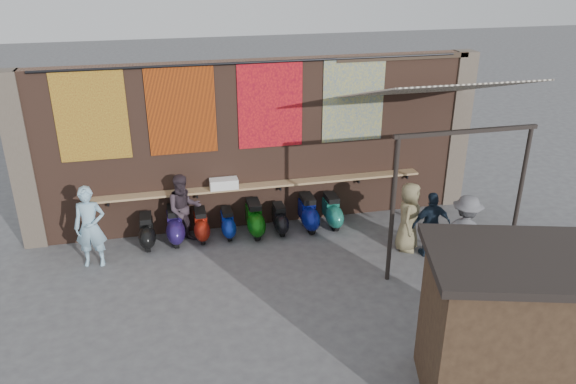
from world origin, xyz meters
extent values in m
plane|color=#474749|center=(0.00, 0.00, 0.00)|extent=(70.00, 70.00, 0.00)
cube|color=brown|center=(0.00, 2.70, 2.00)|extent=(10.00, 0.40, 4.00)
cube|color=#4C4238|center=(-5.20, 2.70, 2.00)|extent=(0.50, 0.50, 4.00)
cube|color=#4C4238|center=(5.20, 2.70, 2.00)|extent=(0.50, 0.50, 4.00)
cube|color=#9E7A51|center=(0.00, 2.33, 1.10)|extent=(8.00, 0.32, 0.05)
cube|color=white|center=(-0.87, 2.30, 1.24)|extent=(0.65, 0.31, 0.23)
cube|color=maroon|center=(-3.60, 2.48, 3.00)|extent=(1.50, 0.02, 2.00)
cube|color=#E44F0D|center=(-1.70, 2.48, 3.00)|extent=(1.50, 0.02, 2.00)
cube|color=red|center=(0.30, 2.48, 3.00)|extent=(1.50, 0.02, 2.00)
cube|color=#2A4C9A|center=(2.30, 2.48, 3.00)|extent=(1.50, 0.02, 2.00)
cylinder|color=black|center=(0.00, 2.47, 3.98)|extent=(9.50, 0.06, 0.06)
imported|color=#8DB7CE|center=(-3.82, 1.40, 0.90)|extent=(0.70, 0.51, 1.80)
imported|color=#342830|center=(-1.84, 2.00, 0.83)|extent=(0.89, 0.75, 1.65)
imported|color=#162231|center=(3.38, 0.13, 0.75)|extent=(0.89, 0.40, 1.50)
imported|color=#5A5A5F|center=(3.79, -0.55, 0.84)|extent=(1.23, 1.18, 1.68)
imported|color=#7F7451|center=(3.01, 0.50, 0.80)|extent=(0.85, 0.94, 1.61)
cube|color=black|center=(2.40, -4.05, 1.16)|extent=(2.50, 2.14, 2.32)
cube|color=black|center=(2.40, -4.05, 2.38)|extent=(2.82, 2.44, 0.12)
cube|color=gold|center=(2.63, -3.24, 1.68)|extent=(1.16, 0.37, 0.50)
cube|color=#473321|center=(2.63, -3.24, 0.85)|extent=(1.74, 0.59, 0.06)
cube|color=beige|center=(3.50, 0.90, 3.55)|extent=(3.20, 3.28, 0.97)
cube|color=#33261C|center=(3.50, 2.49, 3.95)|extent=(3.30, 0.08, 0.12)
cube|color=black|center=(3.50, -0.60, 3.08)|extent=(3.00, 0.08, 0.08)
cylinder|color=black|center=(2.10, -0.60, 1.55)|extent=(0.09, 0.09, 3.10)
cylinder|color=black|center=(4.90, -0.60, 1.55)|extent=(0.09, 0.09, 3.10)
camera|label=1|loc=(-2.17, -9.80, 6.27)|focal=35.00mm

